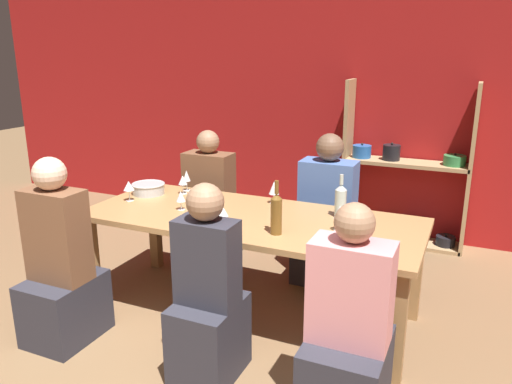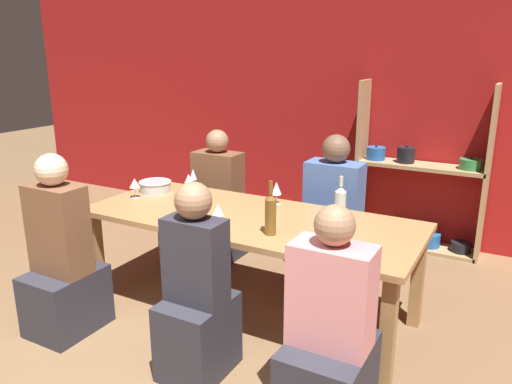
{
  "view_description": "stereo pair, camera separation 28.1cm",
  "coord_description": "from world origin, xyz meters",
  "px_view_note": "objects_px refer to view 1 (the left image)",
  "views": [
    {
      "loc": [
        1.4,
        -1.24,
        1.87
      ],
      "look_at": [
        0.02,
        1.86,
        0.89
      ],
      "focal_mm": 35.0,
      "sensor_mm": 36.0,
      "label": 1
    },
    {
      "loc": [
        1.66,
        -1.11,
        1.87
      ],
      "look_at": [
        0.02,
        1.86,
        0.89
      ],
      "focal_mm": 35.0,
      "sensor_mm": 36.0,
      "label": 2
    }
  ],
  "objects_px": {
    "wine_glass_white_a": "(181,197)",
    "person_near_a": "(348,344)",
    "wine_glass_empty_c": "(187,176)",
    "person_far_a": "(327,227)",
    "cell_phone": "(325,241)",
    "wine_glass_empty_b": "(222,211)",
    "person_near_b": "(61,275)",
    "dining_table": "(250,227)",
    "wine_glass_empty_a": "(340,213)",
    "wine_glass_white_b": "(129,186)",
    "person_far_b": "(210,213)",
    "wine_bottle_dark": "(276,213)",
    "wine_glass_red_b": "(346,236)",
    "wine_glass_red_a": "(183,181)",
    "shelf_unit": "(405,186)",
    "mixing_bowl": "(148,188)",
    "person_near_c": "(208,306)",
    "wine_glass_red_c": "(274,188)",
    "wine_bottle_green": "(341,200)"
  },
  "relations": [
    {
      "from": "cell_phone",
      "to": "wine_bottle_dark",
      "type": "bearing_deg",
      "value": 179.45
    },
    {
      "from": "person_near_a",
      "to": "person_far_a",
      "type": "height_order",
      "value": "person_far_a"
    },
    {
      "from": "wine_glass_empty_b",
      "to": "person_far_b",
      "type": "height_order",
      "value": "person_far_b"
    },
    {
      "from": "shelf_unit",
      "to": "person_near_b",
      "type": "xyz_separation_m",
      "value": [
        -1.78,
        -2.67,
        -0.13
      ]
    },
    {
      "from": "wine_glass_empty_a",
      "to": "wine_glass_empty_b",
      "type": "relative_size",
      "value": 1.0
    },
    {
      "from": "dining_table",
      "to": "wine_glass_white_a",
      "type": "distance_m",
      "value": 0.55
    },
    {
      "from": "wine_glass_red_b",
      "to": "person_far_b",
      "type": "height_order",
      "value": "person_far_b"
    },
    {
      "from": "wine_glass_white_b",
      "to": "cell_phone",
      "type": "bearing_deg",
      "value": -7.3
    },
    {
      "from": "person_near_b",
      "to": "dining_table",
      "type": "bearing_deg",
      "value": 39.25
    },
    {
      "from": "person_far_b",
      "to": "person_near_c",
      "type": "height_order",
      "value": "person_far_b"
    },
    {
      "from": "shelf_unit",
      "to": "wine_glass_red_b",
      "type": "distance_m",
      "value": 2.3
    },
    {
      "from": "wine_glass_red_a",
      "to": "cell_phone",
      "type": "xyz_separation_m",
      "value": [
        1.35,
        -0.54,
        -0.1
      ]
    },
    {
      "from": "wine_glass_white_a",
      "to": "person_near_a",
      "type": "xyz_separation_m",
      "value": [
        1.42,
        -0.72,
        -0.41
      ]
    },
    {
      "from": "shelf_unit",
      "to": "mixing_bowl",
      "type": "height_order",
      "value": "shelf_unit"
    },
    {
      "from": "wine_glass_red_a",
      "to": "person_near_a",
      "type": "bearing_deg",
      "value": -33.48
    },
    {
      "from": "wine_bottle_dark",
      "to": "mixing_bowl",
      "type": "bearing_deg",
      "value": 161.71
    },
    {
      "from": "wine_glass_white_a",
      "to": "wine_glass_red_b",
      "type": "relative_size",
      "value": 0.83
    },
    {
      "from": "wine_glass_empty_a",
      "to": "wine_glass_white_b",
      "type": "xyz_separation_m",
      "value": [
        -1.64,
        -0.02,
        -0.0
      ]
    },
    {
      "from": "wine_glass_empty_a",
      "to": "wine_glass_white_b",
      "type": "height_order",
      "value": "wine_glass_empty_a"
    },
    {
      "from": "wine_glass_red_a",
      "to": "person_far_a",
      "type": "bearing_deg",
      "value": 26.45
    },
    {
      "from": "person_near_a",
      "to": "person_near_b",
      "type": "height_order",
      "value": "person_near_b"
    },
    {
      "from": "wine_glass_empty_c",
      "to": "person_near_b",
      "type": "distance_m",
      "value": 1.28
    },
    {
      "from": "person_near_b",
      "to": "wine_glass_white_b",
      "type": "bearing_deg",
      "value": 91.3
    },
    {
      "from": "wine_glass_red_b",
      "to": "person_far_a",
      "type": "height_order",
      "value": "person_far_a"
    },
    {
      "from": "shelf_unit",
      "to": "person_near_b",
      "type": "height_order",
      "value": "shelf_unit"
    },
    {
      "from": "mixing_bowl",
      "to": "wine_glass_empty_b",
      "type": "relative_size",
      "value": 1.6
    },
    {
      "from": "wine_glass_empty_a",
      "to": "person_near_a",
      "type": "bearing_deg",
      "value": -70.99
    },
    {
      "from": "wine_glass_empty_c",
      "to": "person_far_a",
      "type": "height_order",
      "value": "person_far_a"
    },
    {
      "from": "wine_glass_empty_b",
      "to": "person_far_b",
      "type": "xyz_separation_m",
      "value": [
        -0.72,
        1.1,
        -0.44
      ]
    },
    {
      "from": "person_near_c",
      "to": "wine_glass_red_a",
      "type": "bearing_deg",
      "value": 127.64
    },
    {
      "from": "cell_phone",
      "to": "person_near_a",
      "type": "relative_size",
      "value": 0.14
    },
    {
      "from": "mixing_bowl",
      "to": "wine_glass_white_a",
      "type": "height_order",
      "value": "wine_glass_white_a"
    },
    {
      "from": "mixing_bowl",
      "to": "wine_glass_white_b",
      "type": "height_order",
      "value": "wine_glass_white_b"
    },
    {
      "from": "wine_glass_white_a",
      "to": "cell_phone",
      "type": "distance_m",
      "value": 1.15
    },
    {
      "from": "person_far_a",
      "to": "person_far_b",
      "type": "relative_size",
      "value": 1.03
    },
    {
      "from": "mixing_bowl",
      "to": "wine_bottle_green",
      "type": "relative_size",
      "value": 0.88
    },
    {
      "from": "wine_bottle_green",
      "to": "cell_phone",
      "type": "height_order",
      "value": "wine_bottle_green"
    },
    {
      "from": "wine_glass_empty_a",
      "to": "wine_glass_red_a",
      "type": "relative_size",
      "value": 1.1
    },
    {
      "from": "person_near_b",
      "to": "shelf_unit",
      "type": "bearing_deg",
      "value": 56.29
    },
    {
      "from": "wine_glass_empty_a",
      "to": "wine_glass_red_b",
      "type": "bearing_deg",
      "value": -70.2
    },
    {
      "from": "dining_table",
      "to": "wine_bottle_dark",
      "type": "distance_m",
      "value": 0.44
    },
    {
      "from": "wine_bottle_dark",
      "to": "wine_glass_red_b",
      "type": "xyz_separation_m",
      "value": [
        0.49,
        -0.16,
        -0.02
      ]
    },
    {
      "from": "shelf_unit",
      "to": "cell_phone",
      "type": "relative_size",
      "value": 9.92
    },
    {
      "from": "wine_glass_empty_b",
      "to": "person_near_b",
      "type": "bearing_deg",
      "value": -152.06
    },
    {
      "from": "wine_glass_empty_c",
      "to": "person_near_a",
      "type": "distance_m",
      "value": 2.07
    },
    {
      "from": "wine_glass_red_c",
      "to": "cell_phone",
      "type": "xyz_separation_m",
      "value": [
        0.58,
        -0.6,
        -0.11
      ]
    },
    {
      "from": "dining_table",
      "to": "wine_glass_red_a",
      "type": "distance_m",
      "value": 0.81
    },
    {
      "from": "wine_glass_empty_c",
      "to": "dining_table",
      "type": "bearing_deg",
      "value": -27.1
    },
    {
      "from": "cell_phone",
      "to": "wine_bottle_green",
      "type": "bearing_deg",
      "value": 94.71
    },
    {
      "from": "cell_phone",
      "to": "person_far_b",
      "type": "height_order",
      "value": "person_far_b"
    }
  ]
}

